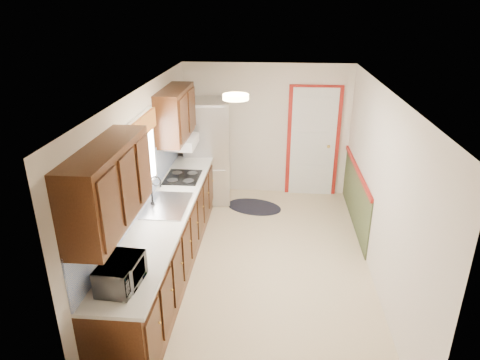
# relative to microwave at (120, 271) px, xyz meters

# --- Properties ---
(room_shell) EXTENTS (3.20, 5.20, 2.52)m
(room_shell) POSITION_rel_microwave_xyz_m (1.20, 1.88, 0.10)
(room_shell) COLOR beige
(room_shell) RESTS_ON ground
(kitchen_run) EXTENTS (0.63, 4.00, 2.20)m
(kitchen_run) POSITION_rel_microwave_xyz_m (-0.04, 1.59, -0.29)
(kitchen_run) COLOR #3A1C0D
(kitchen_run) RESTS_ON ground
(back_wall_trim) EXTENTS (1.12, 2.30, 2.08)m
(back_wall_trim) POSITION_rel_microwave_xyz_m (2.19, 4.09, -0.21)
(back_wall_trim) COLOR maroon
(back_wall_trim) RESTS_ON ground
(ceiling_fixture) EXTENTS (0.30, 0.30, 0.06)m
(ceiling_fixture) POSITION_rel_microwave_xyz_m (0.90, 1.68, 1.26)
(ceiling_fixture) COLOR #FFD88C
(ceiling_fixture) RESTS_ON room_shell
(microwave) EXTENTS (0.30, 0.50, 0.32)m
(microwave) POSITION_rel_microwave_xyz_m (0.00, 0.00, 0.00)
(microwave) COLOR white
(microwave) RESTS_ON kitchen_run
(refrigerator) EXTENTS (0.85, 0.81, 1.83)m
(refrigerator) POSITION_rel_microwave_xyz_m (0.18, 3.93, -0.19)
(refrigerator) COLOR #B7B7BC
(refrigerator) RESTS_ON ground
(rug) EXTENTS (1.11, 0.87, 0.01)m
(rug) POSITION_rel_microwave_xyz_m (1.03, 3.64, -1.10)
(rug) COLOR black
(rug) RESTS_ON ground
(cooktop) EXTENTS (0.50, 0.60, 0.02)m
(cooktop) POSITION_rel_microwave_xyz_m (0.01, 2.63, -0.15)
(cooktop) COLOR black
(cooktop) RESTS_ON kitchen_run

